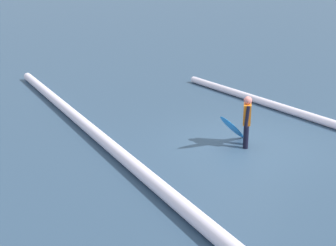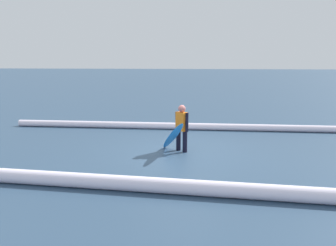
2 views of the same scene
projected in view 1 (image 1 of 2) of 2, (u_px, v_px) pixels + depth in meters
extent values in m
plane|color=#2E4760|center=(244.00, 145.00, 12.45)|extent=(169.42, 169.42, 0.00)
cylinder|color=black|center=(246.00, 137.00, 12.15)|extent=(0.14, 0.14, 0.64)
cylinder|color=black|center=(246.00, 134.00, 12.41)|extent=(0.14, 0.14, 0.64)
cube|color=orange|center=(247.00, 114.00, 12.09)|extent=(0.39, 0.38, 0.56)
sphere|color=#B76964|center=(248.00, 100.00, 11.97)|extent=(0.22, 0.22, 0.22)
cylinder|color=black|center=(247.00, 117.00, 11.89)|extent=(0.09, 0.15, 0.57)
cylinder|color=black|center=(247.00, 112.00, 12.30)|extent=(0.09, 0.24, 0.57)
ellipsoid|color=#268CE5|center=(233.00, 128.00, 12.28)|extent=(0.90, 1.50, 1.07)
ellipsoid|color=black|center=(233.00, 128.00, 12.27)|extent=(0.61, 1.16, 0.87)
cylinder|color=white|center=(103.00, 140.00, 12.42)|extent=(18.18, 1.57, 0.32)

